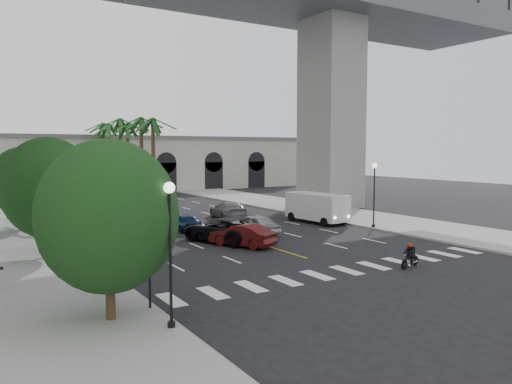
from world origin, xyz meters
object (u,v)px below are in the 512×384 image
traffic_signal_near (149,250)px  car_c (222,230)px  lamp_post_left_far (59,195)px  car_d (228,210)px  cargo_van (317,207)px  pedestrian_a (100,268)px  car_e (184,222)px  car_a (254,225)px  lamp_post_left_near (170,242)px  lamp_post_right (374,189)px  car_b (242,235)px  motorcycle_rider (411,256)px  traffic_signal_far (120,235)px

traffic_signal_near → car_c: size_ratio=0.60×
lamp_post_left_far → car_d: 15.95m
lamp_post_left_far → cargo_van: (20.90, -3.02, -1.78)m
traffic_signal_near → car_c: 15.29m
car_c → pedestrian_a: pedestrian_a is taller
car_e → pedestrian_a: (-10.11, -13.98, 0.44)m
lamp_post_left_far → car_a: 14.22m
lamp_post_left_near → traffic_signal_near: 2.60m
lamp_post_right → traffic_signal_near: size_ratio=1.47×
car_b → car_a: bearing=-155.8°
car_c → cargo_van: cargo_van is taller
car_d → car_e: size_ratio=1.38×
car_a → car_b: bearing=40.7°
car_b → car_c: car_c is taller
car_c → car_b: bearing=77.4°
lamp_post_left_far → lamp_post_right: 24.16m
lamp_post_left_far → motorcycle_rider: 24.11m
car_c → lamp_post_left_far: bearing=-55.3°
car_c → pedestrian_a: size_ratio=3.11×
pedestrian_a → car_b: bearing=11.8°
lamp_post_right → traffic_signal_near: lamp_post_right is taller
traffic_signal_near → pedestrian_a: (-1.00, 3.73, -1.38)m
lamp_post_left_near → car_c: size_ratio=0.88×
motorcycle_rider → car_c: car_c is taller
lamp_post_left_far → car_e: size_ratio=1.33×
car_c → cargo_van: size_ratio=0.98×
traffic_signal_far → car_d: 23.53m
car_e → traffic_signal_far: bearing=56.2°
motorcycle_rider → car_b: bearing=101.0°
lamp_post_left_far → traffic_signal_far: bearing=-89.6°
traffic_signal_far → motorcycle_rider: 15.49m
car_a → lamp_post_right: bearing=157.3°
traffic_signal_near → car_a: traffic_signal_near is taller
lamp_post_left_near → lamp_post_right: size_ratio=1.00×
car_a → car_e: 5.95m
car_d → pedestrian_a: (-16.32, -18.05, 0.32)m
pedestrian_a → traffic_signal_far: bearing=-1.5°
car_e → cargo_van: cargo_van is taller
car_c → pedestrian_a: (-10.48, -8.16, 0.28)m
lamp_post_left_near → lamp_post_right: same height
car_a → car_b: size_ratio=1.01×
lamp_post_left_far → car_c: (9.58, -6.61, -2.38)m
lamp_post_left_far → traffic_signal_near: 18.51m
lamp_post_left_far → lamp_post_left_near: bearing=-90.0°
car_c → traffic_signal_far: bearing=19.1°
traffic_signal_far → cargo_van: bearing=28.9°
lamp_post_left_far → car_d: (15.42, 3.28, -2.42)m
traffic_signal_far → cargo_van: traffic_signal_far is taller
lamp_post_right → traffic_signal_far: 23.62m
car_c → car_d: 11.49m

